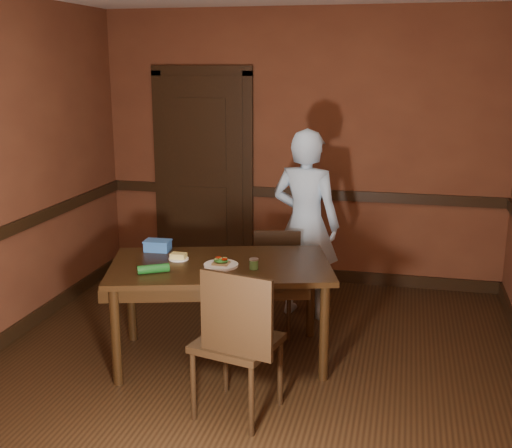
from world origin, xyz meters
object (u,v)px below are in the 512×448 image
at_px(sandwich_plate, 221,264).
at_px(food_tub, 158,245).
at_px(sauce_jar, 254,264).
at_px(cheese_saucer, 179,257).
at_px(chair_far, 269,285).
at_px(person, 306,224).
at_px(chair_near, 237,339).
at_px(dining_table, 221,312).

relative_size(sandwich_plate, food_tub, 1.20).
height_order(sauce_jar, cheese_saucer, sauce_jar).
height_order(chair_far, person, person).
bearing_deg(person, chair_near, 96.71).
relative_size(chair_far, food_tub, 3.98).
relative_size(person, sauce_jar, 21.14).
height_order(chair_near, sandwich_plate, chair_near).
height_order(chair_near, person, person).
distance_m(dining_table, sandwich_plate, 0.40).
height_order(cheese_saucer, food_tub, food_tub).
distance_m(chair_far, sauce_jar, 0.72).
xyz_separation_m(dining_table, chair_far, (0.25, 0.55, 0.04)).
distance_m(chair_near, sandwich_plate, 0.77).
relative_size(cheese_saucer, food_tub, 0.72).
bearing_deg(sauce_jar, chair_near, -85.62).
bearing_deg(person, dining_table, 76.94).
xyz_separation_m(person, sandwich_plate, (-0.45, -1.07, -0.06)).
distance_m(dining_table, cheese_saucer, 0.52).
relative_size(dining_table, chair_far, 1.93).
height_order(dining_table, sandwich_plate, sandwich_plate).
height_order(person, food_tub, person).
bearing_deg(cheese_saucer, dining_table, -5.17).
bearing_deg(sandwich_plate, dining_table, 110.45).
bearing_deg(food_tub, chair_near, -49.03).
distance_m(chair_far, food_tub, 0.97).
height_order(dining_table, chair_near, chair_near).
bearing_deg(dining_table, person, 49.29).
bearing_deg(chair_near, cheese_saucer, -35.28).
bearing_deg(dining_table, cheese_saucer, 158.85).
xyz_separation_m(chair_near, person, (0.15, 1.74, 0.32)).
height_order(chair_far, sandwich_plate, chair_far).
bearing_deg(chair_near, sauce_jar, -71.96).
xyz_separation_m(sandwich_plate, food_tub, (-0.59, 0.26, 0.03)).
distance_m(cheese_saucer, food_tub, 0.29).
bearing_deg(chair_near, sandwich_plate, -52.23).
relative_size(chair_near, food_tub, 4.81).
xyz_separation_m(person, food_tub, (-1.04, -0.81, -0.03)).
xyz_separation_m(cheese_saucer, food_tub, (-0.23, 0.17, 0.02)).
bearing_deg(food_tub, sandwich_plate, -26.66).
bearing_deg(cheese_saucer, chair_far, 41.72).
relative_size(chair_far, sandwich_plate, 3.32).
relative_size(chair_far, sauce_jar, 10.64).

